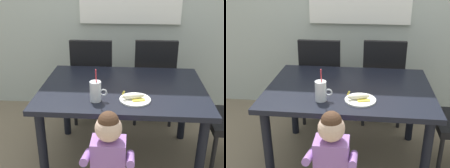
{
  "view_description": "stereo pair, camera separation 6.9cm",
  "coord_description": "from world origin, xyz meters",
  "views": [
    {
      "loc": [
        0.07,
        -2.14,
        1.66
      ],
      "look_at": [
        -0.08,
        -0.1,
        0.79
      ],
      "focal_mm": 45.83,
      "sensor_mm": 36.0,
      "label": 1
    },
    {
      "loc": [
        0.14,
        -2.14,
        1.66
      ],
      "look_at": [
        -0.08,
        -0.1,
        0.79
      ],
      "focal_mm": 45.83,
      "sensor_mm": 36.0,
      "label": 2
    }
  ],
  "objects": [
    {
      "name": "milk_cup",
      "position": [
        -0.19,
        -0.27,
        0.79
      ],
      "size": [
        0.13,
        0.08,
        0.25
      ],
      "color": "silver",
      "rests_on": "dining_table"
    },
    {
      "name": "dining_chair_left",
      "position": [
        -0.34,
        0.68,
        0.54
      ],
      "size": [
        0.44,
        0.45,
        0.96
      ],
      "rotation": [
        0.0,
        0.0,
        3.14
      ],
      "color": "black",
      "rests_on": "ground"
    },
    {
      "name": "ground_plane",
      "position": [
        0.0,
        0.0,
        0.0
      ],
      "size": [
        24.0,
        24.0,
        0.0
      ],
      "primitive_type": "plane",
      "color": "#7A6B56"
    },
    {
      "name": "peeled_banana",
      "position": [
        0.09,
        -0.25,
        0.76
      ],
      "size": [
        0.18,
        0.12,
        0.07
      ],
      "rotation": [
        0.0,
        0.0,
        0.25
      ],
      "color": "#F4EAC6",
      "rests_on": "snack_plate"
    },
    {
      "name": "snack_plate",
      "position": [
        0.1,
        -0.25,
        0.73
      ],
      "size": [
        0.23,
        0.23,
        0.01
      ],
      "primitive_type": "cylinder",
      "color": "white",
      "rests_on": "dining_table"
    },
    {
      "name": "dining_table",
      "position": [
        0.0,
        0.0,
        0.63
      ],
      "size": [
        1.33,
        0.95,
        0.73
      ],
      "color": "black",
      "rests_on": "ground"
    },
    {
      "name": "toddler_standing",
      "position": [
        -0.06,
        -0.65,
        0.53
      ],
      "size": [
        0.33,
        0.24,
        0.84
      ],
      "color": "#3F4760",
      "rests_on": "ground"
    },
    {
      "name": "dining_chair_right",
      "position": [
        0.31,
        0.72,
        0.54
      ],
      "size": [
        0.44,
        0.45,
        0.96
      ],
      "rotation": [
        0.0,
        0.0,
        3.14
      ],
      "color": "black",
      "rests_on": "ground"
    }
  ]
}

